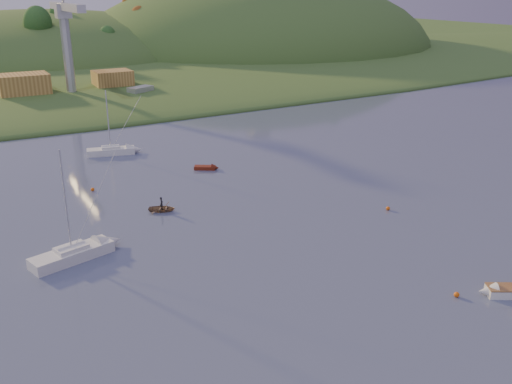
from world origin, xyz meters
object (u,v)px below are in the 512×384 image
fishing_boat (509,288)px  red_tender (210,168)px  sailboat_far (111,150)px  canoe (162,209)px  sailboat_near (72,253)px

fishing_boat → red_tender: (-7.85, 47.26, -0.49)m
sailboat_far → red_tender: 18.81m
fishing_boat → sailboat_far: 65.37m
sailboat_far → canoe: bearing=-79.1°
sailboat_far → canoe: sailboat_far is taller
sailboat_far → sailboat_near: bearing=-97.5°
fishing_boat → sailboat_near: 42.25m
fishing_boat → red_tender: bearing=-50.4°
sailboat_near → sailboat_far: bearing=52.8°
sailboat_far → red_tender: sailboat_far is taller
fishing_boat → sailboat_near: bearing=-8.7°
canoe → red_tender: size_ratio=0.85×
fishing_boat → canoe: size_ratio=1.67×
canoe → red_tender: bearing=-16.2°
canoe → red_tender: 17.60m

